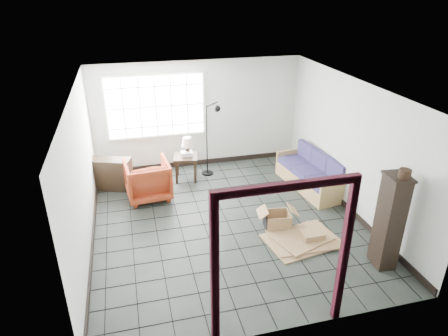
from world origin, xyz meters
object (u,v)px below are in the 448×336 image
object	(u,v)px
futon_sofa	(312,175)
tall_shelf	(389,221)
armchair	(148,178)
side_table	(186,160)

from	to	relation	value
futon_sofa	tall_shelf	size ratio (longest dim) A/B	1.20
armchair	futon_sofa	bearing A→B (deg)	167.69
futon_sofa	side_table	xyz separation A→B (m)	(-2.67, 1.08, 0.18)
armchair	tall_shelf	world-z (taller)	tall_shelf
side_table	armchair	bearing A→B (deg)	-144.30
tall_shelf	futon_sofa	bearing A→B (deg)	93.76
armchair	tall_shelf	distance (m)	4.77
side_table	tall_shelf	size ratio (longest dim) A/B	0.39
futon_sofa	armchair	xyz separation A→B (m)	(-3.59, 0.42, 0.16)
side_table	tall_shelf	world-z (taller)	tall_shelf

